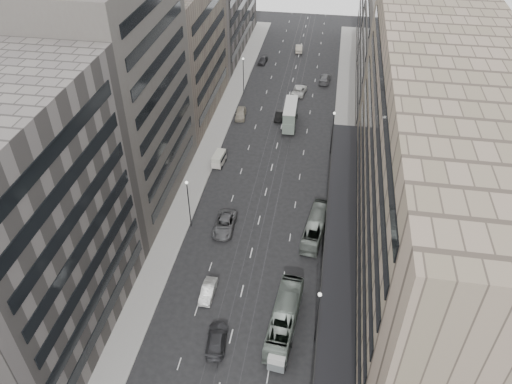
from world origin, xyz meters
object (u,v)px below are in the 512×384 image
Objects in this scene: bus_far at (316,227)px; sedan_1 at (208,291)px; sedan_2 at (225,224)px; bus_near at (284,318)px; double_decker at (290,115)px; vw_microbus at (280,349)px; panel_van at (219,159)px; pedestrian at (316,379)px.

sedan_1 is at bearing 54.75° from bus_far.
bus_near is at bearing -56.96° from sedan_2.
double_decker is (-7.00, 30.25, 0.98)m from bus_far.
panel_van is (-15.11, 36.07, -0.14)m from vw_microbus.
bus_far is 2.80× the size of panel_van.
vw_microbus is 2.82× the size of pedestrian.
bus_near is at bearing -98.76° from pedestrian.
bus_near reaches higher than sedan_2.
bus_near is 47.29m from double_decker.
vw_microbus is at bearing 90.91° from bus_far.
double_decker is 1.87× the size of sedan_1.
panel_van is 0.60× the size of sedan_2.
bus_far is 2.17× the size of vw_microbus.
bus_far is at bearing 3.37° from sedan_2.
double_decker is 51.44m from vw_microbus.
bus_far reaches higher than panel_van.
panel_van is (-17.61, 15.09, -0.20)m from bus_far.
panel_van reaches higher than sedan_2.
vw_microbus is at bearing -86.46° from double_decker.
bus_far is at bearing 89.26° from vw_microbus.
sedan_1 is (5.00, -28.64, -0.51)m from panel_van.
pedestrian is at bearing 101.79° from bus_far.
bus_near is at bearing -86.08° from double_decker.
double_decker reaches higher than sedan_2.
double_decker is at bearing 101.08° from vw_microbus.
sedan_2 is at bearing 124.18° from vw_microbus.
panel_van is at bearing 104.53° from sedan_2.
bus_far is 1.68× the size of sedan_2.
sedan_2 is at bearing -69.78° from panel_van.
bus_near reaches higher than bus_far.
bus_far is 21.13m from vw_microbus.
bus_far is 18.53m from sedan_1.
panel_van is 43.43m from pedestrian.
double_decker reaches higher than vw_microbus.
double_decker is at bearing 77.94° from sedan_2.
bus_near is 2.63× the size of sedan_1.
bus_near is 2.45× the size of vw_microbus.
double_decker is at bearing 59.85° from panel_van.
sedan_2 is (-6.19, -31.22, -1.57)m from double_decker.
bus_far is at bearing 48.02° from sedan_1.
sedan_1 is at bearing 149.76° from vw_microbus.
double_decker is 31.87m from sedan_2.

